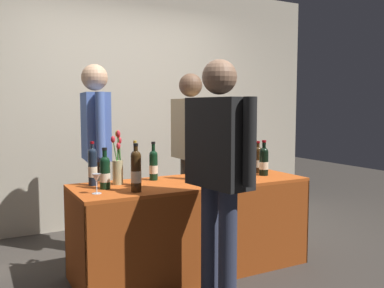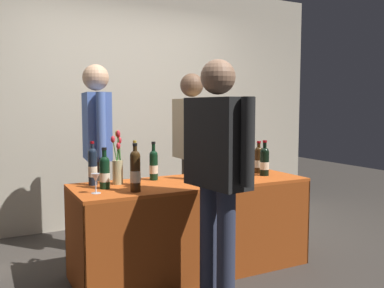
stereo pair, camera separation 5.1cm
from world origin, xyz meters
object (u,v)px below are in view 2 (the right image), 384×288
tasting_table (192,209)px  featured_wine_bottle (135,167)px  display_bottle_0 (105,172)px  flower_vase (118,164)px  wine_glass_near_vendor (96,179)px  vendor_presenter (192,141)px  taster_foreground_right (217,160)px

tasting_table → featured_wine_bottle: (-0.46, 0.05, 0.37)m
display_bottle_0 → flower_vase: flower_vase is taller
wine_glass_near_vendor → flower_vase: 0.36m
tasting_table → vendor_presenter: 0.89m
vendor_presenter → taster_foreground_right: bearing=-19.9°
featured_wine_bottle → flower_vase: (-0.11, 0.09, 0.01)m
featured_wine_bottle → vendor_presenter: bearing=37.3°
flower_vase → taster_foreground_right: (0.43, -0.79, 0.10)m
flower_vase → taster_foreground_right: taster_foreground_right is taller
display_bottle_0 → taster_foreground_right: taster_foreground_right is taller
wine_glass_near_vendor → flower_vase: bearing=48.0°
flower_vase → vendor_presenter: bearing=29.6°
tasting_table → flower_vase: flower_vase is taller
flower_vase → vendor_presenter: size_ratio=0.25×
featured_wine_bottle → flower_vase: 0.14m
display_bottle_0 → wine_glass_near_vendor: size_ratio=2.18×
vendor_presenter → featured_wine_bottle: bearing=-52.3°
taster_foreground_right → tasting_table: bearing=-21.0°
display_bottle_0 → flower_vase: size_ratio=0.72×
featured_wine_bottle → taster_foreground_right: taster_foreground_right is taller
wine_glass_near_vendor → display_bottle_0: bearing=53.7°
flower_vase → wine_glass_near_vendor: bearing=-132.0°
wine_glass_near_vendor → flower_vase: flower_vase is taller
flower_vase → featured_wine_bottle: bearing=-41.2°
tasting_table → featured_wine_bottle: size_ratio=5.52×
vendor_presenter → taster_foreground_right: (-0.48, -1.30, -0.01)m
tasting_table → vendor_presenter: vendor_presenter is taller
wine_glass_near_vendor → taster_foreground_right: taster_foreground_right is taller
featured_wine_bottle → vendor_presenter: size_ratio=0.21×
wine_glass_near_vendor → taster_foreground_right: 0.86m
tasting_table → flower_vase: (-0.57, 0.15, 0.38)m
taster_foreground_right → flower_vase: bearing=20.1°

